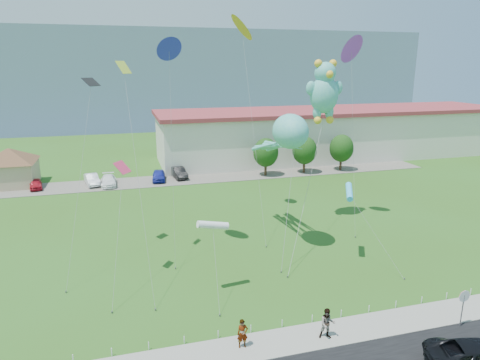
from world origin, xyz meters
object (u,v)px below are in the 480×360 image
Objects in this scene: parked_car_blue at (159,175)px; pedestrian_left at (243,334)px; warehouse at (334,132)px; octopus_kite at (285,138)px; pavilion at (10,163)px; teddy_bear_kite at (324,90)px; parked_car_silver at (92,179)px; parked_car_white at (109,181)px; parked_car_red at (36,184)px; pedestrian_right at (327,324)px; parked_car_black at (179,173)px; stop_sign at (464,300)px.

pedestrian_left is at bearing -81.86° from parked_car_blue.
octopus_kite is (-22.39, -33.30, 5.45)m from warehouse.
pavilion is 0.58× the size of teddy_bear_kite.
parked_car_silver is 1.02× the size of parked_car_blue.
parked_car_white is (-7.85, 37.02, -0.23)m from pedestrian_left.
parked_car_blue is at bearing -11.21° from parked_car_red.
teddy_bear_kite is at bearing -53.00° from parked_car_silver.
parked_car_white is 0.29× the size of teddy_bear_kite.
warehouse reaches higher than pedestrian_left.
pavilion is 41.59m from teddy_bear_kite.
pedestrian_left is 37.77m from parked_car_blue.
parked_car_red is 0.31× the size of octopus_kite.
parked_car_white is at bearing -16.26° from pavilion.
parked_car_blue reaches higher than parked_car_white.
pedestrian_right is 23.52m from teddy_bear_kite.
parked_car_silver is at bearing 154.11° from parked_car_white.
parked_car_white is 6.66m from parked_car_blue.
parked_car_black is at bearing -164.13° from warehouse.
pedestrian_left is 0.39× the size of parked_car_silver.
stop_sign reaches higher than parked_car_blue.
pavilion is at bearing 177.68° from parked_car_blue.
parked_car_silver is at bearing -167.82° from warehouse.
octopus_kite reaches higher than pavilion.
pedestrian_right reaches higher than pedestrian_left.
pavilion is at bearing 130.48° from parked_car_red.
pedestrian_left is at bearing -79.24° from parked_car_white.
stop_sign is (33.50, -42.21, -1.15)m from pavilion.
warehouse is 53.39m from pedestrian_right.
stop_sign is 44.10m from parked_car_white.
parked_car_red is 35.79m from octopus_kite.
pedestrian_right is at bearing -70.83° from parked_car_red.
parked_car_red is 0.23× the size of teddy_bear_kite.
octopus_kite reaches higher than stop_sign.
teddy_bear_kite reaches higher than pedestrian_right.
pedestrian_right is 39.22m from parked_car_black.
pedestrian_left reaches higher than parked_car_silver.
stop_sign is 1.34× the size of pedestrian_right.
pavilion is at bearing 145.72° from teddy_bear_kite.
parked_car_silver is at bearing 127.07° from pedestrian_right.
teddy_bear_kite is (13.22, 17.88, 12.20)m from pedestrian_left.
warehouse is 13.37× the size of parked_car_white.
teddy_bear_kite is at bearing 81.70° from pedestrian_right.
pedestrian_right is at bearing -58.62° from pavilion.
warehouse is at bearing 13.03° from parked_car_white.
warehouse is at bearing 0.05° from parked_car_red.
parked_car_silver is at bearing -14.40° from pavilion.
stop_sign is 0.55× the size of parked_car_white.
parked_car_silver reaches higher than parked_car_red.
pavilion is at bearing 135.32° from octopus_kite.
octopus_kite is (7.49, 13.30, 8.62)m from pedestrian_left.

